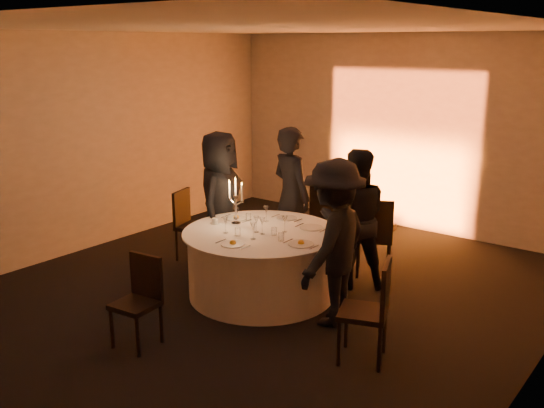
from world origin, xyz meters
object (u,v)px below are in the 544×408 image
Objects in this scene: banquet_table at (261,263)px; chair_back_left at (327,214)px; guest_left at (220,201)px; chair_right at (372,305)px; guest_back_left at (291,196)px; guest_right at (334,243)px; chair_left at (189,221)px; chair_front at (140,295)px; chair_back_right at (374,233)px; candelabra at (236,208)px; coffee_cup at (215,221)px; guest_back_right at (355,219)px.

banquet_table is 1.77m from chair_back_left.
banquet_table is 1.01× the size of guest_left.
guest_back_left is (-2.10, 1.67, 0.36)m from chair_right.
guest_left is 2.07m from guest_right.
chair_left is 1.90m from chair_back_left.
guest_right reaches higher than chair_front.
chair_back_right is 1.77m from candelabra.
chair_back_left is 0.94× the size of chair_back_right.
coffee_cup is (-1.66, 0.01, -0.07)m from guest_right.
chair_left is 0.54× the size of guest_right.
guest_right is at bearing -0.48° from coffee_cup.
chair_back_left is at bearing -59.28° from chair_left.
chair_front is (-0.96, -2.93, -0.08)m from chair_back_right.
chair_right is 2.28m from candelabra.
chair_left is 1.07× the size of chair_front.
chair_left is 2.42m from chair_front.
chair_right reaches higher than banquet_table.
guest_left is (-2.73, 0.97, 0.34)m from chair_right.
chair_back_left is (-0.23, 1.75, 0.15)m from banquet_table.
chair_right is 0.58× the size of guest_back_right.
guest_back_left reaches higher than chair_front.
chair_right is 1.83m from guest_back_right.
guest_back_right is 1.66m from coffee_cup.
chair_left is 8.54× the size of coffee_cup.
chair_back_right is at bearing 59.90° from banquet_table.
guest_back_right reaches higher than chair_right.
chair_right is at bearing 87.26° from guest_back_right.
banquet_table is at bearing 104.33° from chair_back_left.
candelabra reaches higher than chair_back_left.
banquet_table is 1.89× the size of chair_back_left.
chair_right reaches higher than chair_front.
candelabra is at bearing -142.75° from guest_left.
guest_back_left is at bearing -48.12° from guest_back_right.
chair_back_right is 1.18m from guest_back_left.
banquet_table is at bearing -132.74° from guest_left.
chair_left is 1.27m from candelabra.
candelabra is (-0.21, 1.66, 0.48)m from chair_front.
chair_back_right is 1.77× the size of candelabra.
chair_right is (3.30, -0.97, 0.02)m from chair_left.
coffee_cup is (-1.33, -0.99, -0.04)m from guest_back_right.
chair_front is at bearing 97.33° from chair_back_left.
guest_left reaches higher than chair_left.
chair_left reaches higher than coffee_cup.
banquet_table is 1.25m from guest_back_left.
chair_left is 1.07m from coffee_cup.
guest_right is at bearing -125.10° from guest_left.
chair_front is 1.74m from candelabra.
chair_front is at bearing -82.04° from chair_right.
chair_back_left is 3.38m from chair_front.
chair_right is at bearing -11.71° from coffee_cup.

